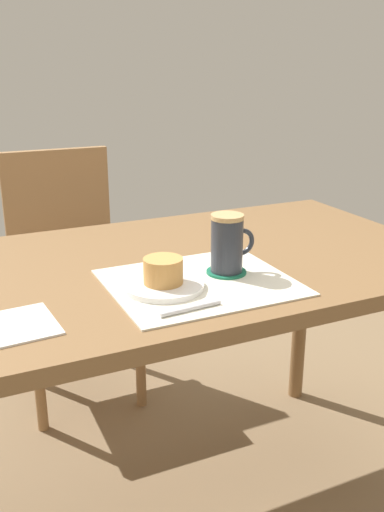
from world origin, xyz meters
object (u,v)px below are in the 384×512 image
at_px(dining_table, 177,289).
at_px(coffee_mug, 228,243).
at_px(pastry_plate, 163,285).
at_px(pastry, 163,271).
at_px(wooden_chair, 69,263).

height_order(dining_table, coffee_mug, coffee_mug).
bearing_deg(pastry_plate, pastry, 0.00).
distance_m(pastry, coffee_mug, 0.17).
distance_m(dining_table, pastry_plate, 0.21).
bearing_deg(pastry_plate, coffee_mug, 8.39).
relative_size(wooden_chair, pastry, 10.66).
xyz_separation_m(wooden_chair, pastry_plate, (0.00, -0.92, 0.25)).
bearing_deg(coffee_mug, pastry, -171.61).
xyz_separation_m(pastry_plate, pastry, (0.00, 0.00, 0.03)).
xyz_separation_m(dining_table, wooden_chair, (-0.10, 0.76, -0.16)).
xyz_separation_m(pastry, coffee_mug, (0.16, 0.02, 0.03)).
height_order(dining_table, wooden_chair, wooden_chair).
xyz_separation_m(pastry_plate, coffee_mug, (0.16, 0.02, 0.06)).
relative_size(pastry_plate, pastry, 2.07).
distance_m(wooden_chair, pastry, 0.96).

